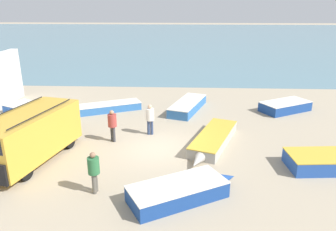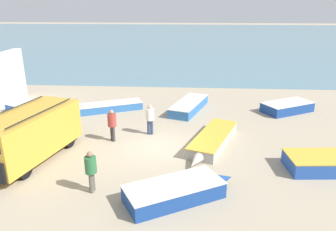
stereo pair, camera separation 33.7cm
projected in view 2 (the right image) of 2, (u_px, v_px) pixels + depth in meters
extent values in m
plane|color=tan|center=(157.00, 148.00, 15.87)|extent=(200.00, 200.00, 0.00)
cube|color=slate|center=(183.00, 38.00, 64.86)|extent=(120.00, 80.00, 0.01)
cube|color=gold|center=(30.00, 133.00, 14.46)|extent=(3.11, 5.39, 1.90)
cylinder|color=black|center=(24.00, 170.00, 13.08)|extent=(0.39, 0.77, 0.74)
cylinder|color=black|center=(69.00, 140.00, 15.91)|extent=(0.39, 0.77, 0.74)
cylinder|color=black|center=(39.00, 136.00, 16.40)|extent=(0.39, 0.77, 0.74)
cylinder|color=black|center=(41.00, 112.00, 13.89)|extent=(1.01, 4.05, 0.05)
cylinder|color=black|center=(12.00, 109.00, 14.32)|extent=(1.01, 4.05, 0.05)
cube|color=#2D66AD|center=(109.00, 107.00, 21.33)|extent=(4.31, 2.85, 0.46)
cone|color=#2D66AD|center=(69.00, 111.00, 20.47)|extent=(1.02, 0.79, 0.44)
cube|color=silver|center=(109.00, 105.00, 21.27)|extent=(0.64, 1.09, 0.05)
cube|color=silver|center=(109.00, 103.00, 21.24)|extent=(4.36, 2.87, 0.04)
cube|color=#ADA89E|center=(213.00, 139.00, 16.30)|extent=(2.78, 4.58, 0.50)
cone|color=#ADA89E|center=(195.00, 162.00, 13.99)|extent=(0.78, 1.07, 0.47)
cube|color=gold|center=(214.00, 136.00, 16.24)|extent=(1.22, 0.61, 0.05)
cube|color=gold|center=(214.00, 134.00, 16.21)|extent=(2.81, 4.63, 0.04)
cube|color=#2D66AD|center=(189.00, 106.00, 21.34)|extent=(2.60, 4.35, 0.56)
cone|color=#2D66AD|center=(200.00, 96.00, 23.55)|extent=(0.79, 1.03, 0.53)
cube|color=silver|center=(189.00, 103.00, 21.27)|extent=(1.24, 0.59, 0.05)
cube|color=silver|center=(189.00, 102.00, 21.25)|extent=(2.63, 4.40, 0.04)
cube|color=navy|center=(287.00, 107.00, 21.06)|extent=(3.53, 2.93, 0.59)
cone|color=navy|center=(309.00, 104.00, 21.85)|extent=(0.88, 0.83, 0.56)
cube|color=silver|center=(287.00, 104.00, 20.98)|extent=(0.88, 1.35, 0.05)
cube|color=silver|center=(288.00, 103.00, 20.96)|extent=(3.57, 2.96, 0.04)
cube|color=#234CA3|center=(336.00, 163.00, 13.76)|extent=(4.22, 1.97, 0.61)
cube|color=navy|center=(174.00, 192.00, 11.69)|extent=(3.76, 3.00, 0.58)
cone|color=navy|center=(224.00, 179.00, 12.55)|extent=(0.94, 0.85, 0.55)
cube|color=silver|center=(174.00, 187.00, 11.62)|extent=(0.85, 1.29, 0.05)
cube|color=silver|center=(174.00, 185.00, 11.59)|extent=(3.80, 3.03, 0.04)
cube|color=#234CA3|center=(33.00, 109.00, 20.90)|extent=(3.62, 2.95, 0.51)
cone|color=#234CA3|center=(13.00, 104.00, 21.85)|extent=(0.85, 0.75, 0.48)
cube|color=silver|center=(32.00, 106.00, 20.84)|extent=(0.88, 1.47, 0.05)
cube|color=silver|center=(32.00, 105.00, 20.81)|extent=(3.65, 2.98, 0.04)
cylinder|color=navy|center=(152.00, 127.00, 17.44)|extent=(0.15, 0.15, 0.81)
cylinder|color=navy|center=(149.00, 127.00, 17.44)|extent=(0.15, 0.15, 0.81)
cylinder|color=silver|center=(150.00, 114.00, 17.20)|extent=(0.44, 0.44, 0.64)
sphere|color=tan|center=(150.00, 107.00, 17.06)|extent=(0.22, 0.22, 0.22)
cylinder|color=#38383D|center=(112.00, 133.00, 16.67)|extent=(0.15, 0.15, 0.80)
cylinder|color=#38383D|center=(114.00, 134.00, 16.55)|extent=(0.15, 0.15, 0.80)
cylinder|color=#993833|center=(112.00, 120.00, 16.38)|extent=(0.44, 0.44, 0.64)
sphere|color=tan|center=(111.00, 112.00, 16.24)|extent=(0.22, 0.22, 0.22)
cylinder|color=#5B564C|center=(91.00, 183.00, 12.06)|extent=(0.15, 0.15, 0.79)
cylinder|color=#5B564C|center=(93.00, 181.00, 12.22)|extent=(0.15, 0.15, 0.79)
cylinder|color=#2D6B3D|center=(91.00, 165.00, 11.91)|extent=(0.43, 0.43, 0.63)
sphere|color=#8C664C|center=(90.00, 154.00, 11.77)|extent=(0.22, 0.22, 0.22)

